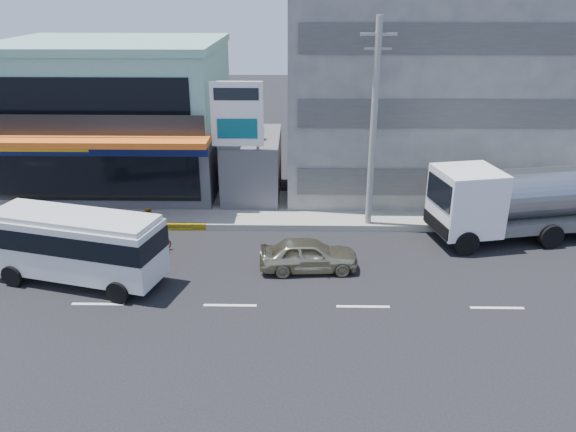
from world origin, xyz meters
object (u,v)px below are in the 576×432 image
(satellite_dish, at_px, (251,139))
(billboard, at_px, (237,122))
(shop_building, at_px, (118,119))
(utility_pole_near, at_px, (373,126))
(minibus, at_px, (76,242))
(motorcycle_rider, at_px, (152,238))
(sedan, at_px, (309,254))
(tanker_truck, at_px, (521,200))
(concrete_building, at_px, (429,64))

(satellite_dish, bearing_deg, billboard, -105.52)
(shop_building, relative_size, satellite_dish, 8.27)
(utility_pole_near, distance_m, minibus, 13.89)
(shop_building, distance_m, motorcycle_rider, 10.75)
(shop_building, distance_m, utility_pole_near, 15.50)
(satellite_dish, distance_m, utility_pole_near, 7.17)
(sedan, bearing_deg, utility_pole_near, -37.78)
(billboard, xyz_separation_m, utility_pole_near, (6.50, -1.80, 0.22))
(minibus, bearing_deg, motorcycle_rider, 50.61)
(motorcycle_rider, bearing_deg, satellite_dish, 58.29)
(minibus, height_order, motorcycle_rider, minibus)
(motorcycle_rider, bearing_deg, billboard, 53.18)
(tanker_truck, relative_size, motorcycle_rider, 4.35)
(billboard, xyz_separation_m, tanker_truck, (13.41, -2.78, -3.03))
(concrete_building, xyz_separation_m, sedan, (-7.00, -12.03, -6.30))
(satellite_dish, bearing_deg, concrete_building, 21.80)
(sedan, relative_size, motorcycle_rider, 1.92)
(shop_building, xyz_separation_m, motorcycle_rider, (4.00, -9.42, -3.29))
(concrete_building, xyz_separation_m, billboard, (-10.50, -5.80, -2.07))
(satellite_dish, relative_size, tanker_truck, 0.16)
(concrete_building, height_order, utility_pole_near, concrete_building)
(utility_pole_near, distance_m, tanker_truck, 7.70)
(utility_pole_near, height_order, tanker_truck, utility_pole_near)
(satellite_dish, xyz_separation_m, motorcycle_rider, (-4.00, -6.47, -2.87))
(sedan, bearing_deg, tanker_truck, -74.47)
(shop_building, height_order, utility_pole_near, utility_pole_near)
(billboard, distance_m, motorcycle_rider, 7.20)
(billboard, bearing_deg, utility_pole_near, -15.48)
(shop_building, bearing_deg, billboard, -32.32)
(concrete_building, bearing_deg, shop_building, -176.65)
(shop_building, height_order, sedan, shop_building)
(satellite_dish, distance_m, billboard, 2.31)
(sedan, bearing_deg, motorcycle_rider, 73.84)
(concrete_building, relative_size, utility_pole_near, 1.60)
(minibus, xyz_separation_m, sedan, (9.25, 1.18, -1.04))
(sedan, bearing_deg, concrete_building, -33.85)
(minibus, bearing_deg, utility_pole_near, 24.61)
(minibus, xyz_separation_m, tanker_truck, (19.16, 4.63, 0.16))
(concrete_building, bearing_deg, sedan, -120.20)
(motorcycle_rider, bearing_deg, sedan, -12.51)
(concrete_building, height_order, minibus, concrete_building)
(billboard, relative_size, tanker_truck, 0.74)
(minibus, bearing_deg, tanker_truck, 13.59)
(shop_building, xyz_separation_m, satellite_dish, (8.00, -2.95, -0.42))
(concrete_building, relative_size, motorcycle_rider, 7.46)
(billboard, bearing_deg, motorcycle_rider, -126.82)
(minibus, bearing_deg, sedan, 7.28)
(utility_pole_near, relative_size, tanker_truck, 1.07)
(shop_building, distance_m, sedan, 15.88)
(satellite_dish, bearing_deg, tanker_truck, -19.52)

